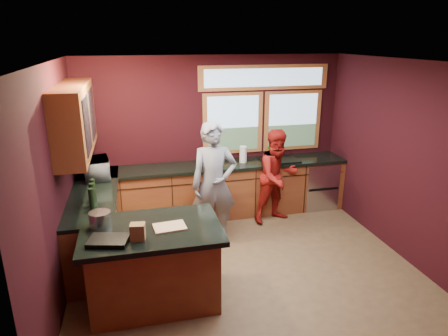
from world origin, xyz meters
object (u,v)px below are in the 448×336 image
object	(u,v)px
cutting_board	(170,227)
island	(154,264)
person_red	(278,176)
stock_pot	(100,220)
person_grey	(214,184)

from	to	relation	value
cutting_board	island	bearing A→B (deg)	165.96
person_red	stock_pot	xyz separation A→B (m)	(-2.70, -1.58, 0.25)
person_red	person_grey	bearing A→B (deg)	-173.26
cutting_board	person_red	bearing A→B (deg)	42.35
person_grey	stock_pot	size ratio (longest dim) A/B	7.70
person_grey	stock_pot	bearing A→B (deg)	-142.66
stock_pot	cutting_board	bearing A→B (deg)	-14.93
person_grey	cutting_board	distance (m)	1.50
person_red	cutting_board	xyz separation A→B (m)	(-1.95, -1.78, 0.17)
island	cutting_board	world-z (taller)	cutting_board
person_grey	cutting_board	world-z (taller)	person_grey
person_red	stock_pot	bearing A→B (deg)	-165.64
island	person_red	xyz separation A→B (m)	(2.15, 1.73, 0.31)
person_red	cutting_board	size ratio (longest dim) A/B	4.51
person_red	island	bearing A→B (deg)	-157.15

